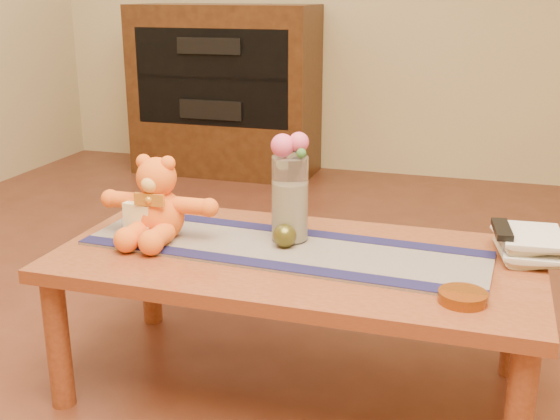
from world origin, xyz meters
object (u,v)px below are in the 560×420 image
(glass_vase, at_px, (290,199))
(bronze_ball, at_px, (285,236))
(pillar_candle, at_px, (145,218))
(teddy_bear, at_px, (158,198))
(book_bottom, at_px, (499,252))
(amber_dish, at_px, (463,297))
(tv_remote, at_px, (502,229))

(glass_vase, distance_m, bronze_ball, 0.12)
(pillar_candle, distance_m, glass_vase, 0.45)
(teddy_bear, height_order, pillar_candle, teddy_bear)
(book_bottom, bearing_deg, bronze_ball, -177.67)
(teddy_bear, distance_m, amber_dish, 0.95)
(book_bottom, bearing_deg, teddy_bear, 178.72)
(bronze_ball, bearing_deg, pillar_candle, -175.63)
(pillar_candle, relative_size, tv_remote, 0.71)
(bronze_ball, relative_size, amber_dish, 0.58)
(amber_dish, bearing_deg, glass_vase, 151.70)
(glass_vase, relative_size, tv_remote, 1.62)
(bronze_ball, bearing_deg, amber_dish, -22.68)
(teddy_bear, xyz_separation_m, pillar_candle, (-0.04, -0.01, -0.06))
(pillar_candle, distance_m, amber_dish, 0.99)
(teddy_bear, xyz_separation_m, bronze_ball, (0.40, 0.02, -0.09))
(tv_remote, height_order, amber_dish, tv_remote)
(bronze_ball, distance_m, book_bottom, 0.63)
(glass_vase, bearing_deg, teddy_bear, -167.49)
(amber_dish, bearing_deg, teddy_bear, 167.88)
(teddy_bear, xyz_separation_m, glass_vase, (0.39, 0.09, 0.01))
(teddy_bear, height_order, tv_remote, teddy_bear)
(teddy_bear, distance_m, book_bottom, 1.03)
(pillar_candle, xyz_separation_m, amber_dish, (0.97, -0.19, -0.05))
(book_bottom, bearing_deg, amber_dish, -113.35)
(amber_dish, bearing_deg, tv_remote, 76.19)
(teddy_bear, height_order, book_bottom, teddy_bear)
(pillar_candle, xyz_separation_m, tv_remote, (1.05, 0.16, 0.02))
(pillar_candle, bearing_deg, glass_vase, 12.79)
(book_bottom, height_order, amber_dish, amber_dish)
(tv_remote, bearing_deg, glass_vase, 178.38)
(amber_dish, bearing_deg, pillar_candle, 169.09)
(book_bottom, height_order, tv_remote, tv_remote)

